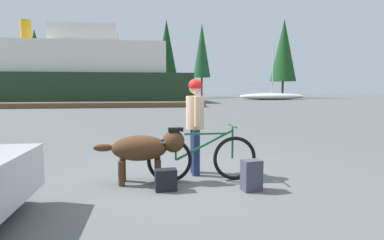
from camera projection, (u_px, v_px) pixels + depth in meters
The scene contains 13 objects.
ground_plane at pixel (184, 177), 5.41m from camera, with size 160.00×160.00×0.00m, color #595B5B.
bicycle at pixel (202, 157), 5.16m from camera, with size 1.81×0.44×0.92m.
person_cyclist at pixel (195, 118), 5.53m from camera, with size 0.32×0.53×1.68m.
dog at pixel (146, 148), 5.06m from camera, with size 1.45×0.48×0.84m.
backpack at pixel (251, 175), 4.70m from camera, with size 0.28×0.20×0.46m, color #3F3F4C.
handbag_pannier at pixel (166, 180), 4.69m from camera, with size 0.32×0.18×0.32m, color black.
dock_pier at pixel (103, 105), 25.46m from camera, with size 16.34×2.44×0.40m, color brown.
ferry_boat at pixel (62, 74), 34.17m from camera, with size 27.95×8.48×8.70m.
sailboat_moored at pixel (272, 96), 42.27m from camera, with size 8.99×2.52×7.14m.
pine_tree_far_left at pixel (35, 53), 47.12m from camera, with size 3.12×3.12×10.28m.
pine_tree_center at pixel (167, 51), 47.59m from camera, with size 3.50×3.50×11.81m.
pine_tree_far_right at pixel (284, 50), 49.66m from camera, with size 4.06×4.06×12.35m.
pine_tree_mid_back at pixel (202, 51), 53.99m from camera, with size 3.00×3.00×12.58m.
Camera 1 is at (-0.60, -5.25, 1.52)m, focal length 29.53 mm.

